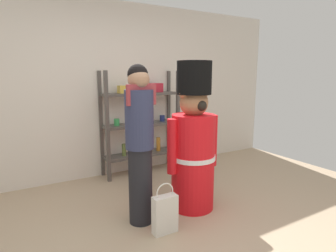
{
  "coord_description": "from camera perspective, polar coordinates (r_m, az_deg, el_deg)",
  "views": [
    {
      "loc": [
        -1.31,
        -1.99,
        1.54
      ],
      "look_at": [
        0.18,
        0.55,
        1.0
      ],
      "focal_mm": 30.24,
      "sensor_mm": 36.0,
      "label": 1
    }
  ],
  "objects": [
    {
      "name": "back_wall",
      "position": [
        4.39,
        -13.07,
        7.01
      ],
      "size": [
        6.4,
        0.12,
        2.6
      ],
      "primitive_type": "cube",
      "color": "silver",
      "rests_on": "ground_plane"
    },
    {
      "name": "ground_plane",
      "position": [
        2.83,
        2.75,
        -22.54
      ],
      "size": [
        6.4,
        6.4,
        0.0
      ],
      "primitive_type": "plane",
      "color": "tan"
    },
    {
      "name": "teddy_bear_guard",
      "position": [
        3.22,
        5.09,
        -3.71
      ],
      "size": [
        0.67,
        0.51,
        1.68
      ],
      "color": "red",
      "rests_on": "ground_plane"
    },
    {
      "name": "merchandise_shelf",
      "position": [
        4.43,
        -5.41,
        1.0
      ],
      "size": [
        1.23,
        0.35,
        1.59
      ],
      "color": "#4C4742",
      "rests_on": "ground_plane"
    },
    {
      "name": "person_shopper",
      "position": [
        2.86,
        -5.72,
        -2.95
      ],
      "size": [
        0.3,
        0.29,
        1.64
      ],
      "color": "black",
      "rests_on": "ground_plane"
    },
    {
      "name": "shopping_bag",
      "position": [
        2.89,
        -0.61,
        -17.23
      ],
      "size": [
        0.25,
        0.1,
        0.51
      ],
      "color": "silver",
      "rests_on": "ground_plane"
    }
  ]
}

